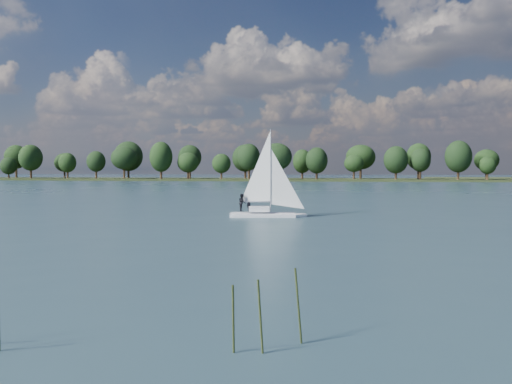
# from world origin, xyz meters

# --- Properties ---
(ground) EXTENTS (700.00, 700.00, 0.00)m
(ground) POSITION_xyz_m (0.00, 100.00, 0.00)
(ground) COLOR #233342
(ground) RESTS_ON ground
(far_shore) EXTENTS (660.00, 40.00, 1.50)m
(far_shore) POSITION_xyz_m (0.00, 212.00, 0.00)
(far_shore) COLOR black
(far_shore) RESTS_ON ground
(sailboat) EXTENTS (6.98, 2.82, 8.93)m
(sailboat) POSITION_xyz_m (3.71, 33.19, 2.49)
(sailboat) COLOR white
(sailboat) RESTS_ON ground
(treeline) EXTENTS (562.54, 74.37, 17.70)m
(treeline) POSITION_xyz_m (-2.33, 208.28, 8.14)
(treeline) COLOR black
(treeline) RESTS_ON ground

